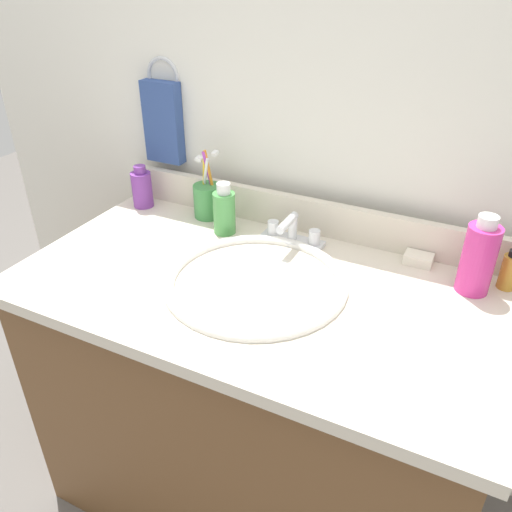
# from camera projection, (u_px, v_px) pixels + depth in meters

# --- Properties ---
(ground_plane) EXTENTS (6.00, 6.00, 0.00)m
(ground_plane) POSITION_uv_depth(u_px,v_px,m) (256.00, 492.00, 1.50)
(ground_plane) COLOR #66605B
(vanity_cabinet) EXTENTS (1.02, 0.54, 0.70)m
(vanity_cabinet) POSITION_uv_depth(u_px,v_px,m) (256.00, 407.00, 1.32)
(vanity_cabinet) COLOR brown
(vanity_cabinet) RESTS_ON ground_plane
(countertop) EXTENTS (1.07, 0.58, 0.03)m
(countertop) POSITION_uv_depth(u_px,v_px,m) (256.00, 289.00, 1.13)
(countertop) COLOR beige
(countertop) RESTS_ON vanity_cabinet
(backsplash) EXTENTS (1.07, 0.02, 0.09)m
(backsplash) POSITION_uv_depth(u_px,v_px,m) (304.00, 214.00, 1.32)
(backsplash) COLOR beige
(backsplash) RESTS_ON countertop
(back_wall) EXTENTS (2.17, 0.04, 1.30)m
(back_wall) POSITION_uv_depth(u_px,v_px,m) (310.00, 247.00, 1.43)
(back_wall) COLOR white
(back_wall) RESTS_ON ground_plane
(towel_ring) EXTENTS (0.10, 0.01, 0.10)m
(towel_ring) POSITION_uv_depth(u_px,v_px,m) (163.00, 76.00, 1.36)
(towel_ring) COLOR silver
(hand_towel) EXTENTS (0.11, 0.04, 0.22)m
(hand_towel) POSITION_uv_depth(u_px,v_px,m) (163.00, 122.00, 1.41)
(hand_towel) COLOR #334C8C
(sink_basin) EXTENTS (0.40, 0.40, 0.11)m
(sink_basin) POSITION_uv_depth(u_px,v_px,m) (257.00, 294.00, 1.14)
(sink_basin) COLOR white
(sink_basin) RESTS_ON countertop
(faucet) EXTENTS (0.16, 0.10, 0.08)m
(faucet) POSITION_uv_depth(u_px,v_px,m) (292.00, 234.00, 1.26)
(faucet) COLOR silver
(faucet) RESTS_ON countertop
(bottle_toner_green) EXTENTS (0.06, 0.06, 0.13)m
(bottle_toner_green) POSITION_uv_depth(u_px,v_px,m) (224.00, 211.00, 1.30)
(bottle_toner_green) COLOR #4C9E4C
(bottle_toner_green) RESTS_ON countertop
(bottle_cream_purple) EXTENTS (0.06, 0.06, 0.12)m
(bottle_cream_purple) POSITION_uv_depth(u_px,v_px,m) (142.00, 188.00, 1.44)
(bottle_cream_purple) COLOR #7A3899
(bottle_cream_purple) RESTS_ON countertop
(bottle_soap_pink) EXTENTS (0.07, 0.07, 0.18)m
(bottle_soap_pink) POSITION_uv_depth(u_px,v_px,m) (479.00, 258.00, 1.06)
(bottle_soap_pink) COLOR #D8338C
(bottle_soap_pink) RESTS_ON countertop
(bottle_oil_amber) EXTENTS (0.04, 0.04, 0.09)m
(bottle_oil_amber) POSITION_uv_depth(u_px,v_px,m) (509.00, 271.00, 1.09)
(bottle_oil_amber) COLOR gold
(bottle_oil_amber) RESTS_ON countertop
(cup_green) EXTENTS (0.08, 0.08, 0.19)m
(cup_green) POSITION_uv_depth(u_px,v_px,m) (208.00, 199.00, 1.38)
(cup_green) COLOR #3F8C47
(cup_green) RESTS_ON countertop
(soap_bar) EXTENTS (0.06, 0.04, 0.02)m
(soap_bar) POSITION_uv_depth(u_px,v_px,m) (418.00, 259.00, 1.19)
(soap_bar) COLOR white
(soap_bar) RESTS_ON countertop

